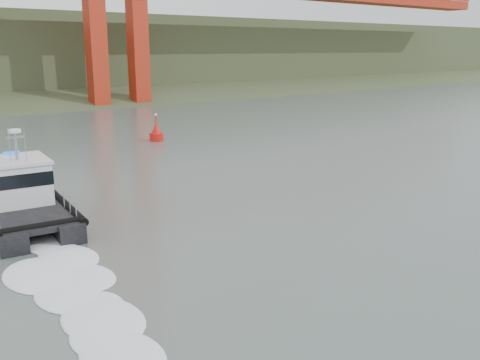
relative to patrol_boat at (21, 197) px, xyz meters
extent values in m
plane|color=#485651|center=(11.84, -17.13, -1.45)|extent=(400.00, 400.00, 0.00)
cube|color=black|center=(1.44, -0.32, -0.99)|extent=(2.58, 12.00, 1.30)
cube|color=black|center=(-0.07, -0.71, -0.47)|extent=(5.33, 10.67, 0.27)
cube|color=silver|center=(0.04, 0.36, 0.90)|extent=(3.62, 4.20, 2.49)
cube|color=black|center=(0.04, 0.36, 1.35)|extent=(3.69, 4.27, 0.81)
cube|color=silver|center=(0.04, 0.36, 2.23)|extent=(3.86, 4.44, 0.17)
cylinder|color=gray|center=(0.00, 0.04, 3.12)|extent=(0.17, 0.17, 1.95)
cylinder|color=white|center=(0.00, 0.04, 4.04)|extent=(0.76, 0.76, 0.19)
cylinder|color=red|center=(20.49, 20.36, -1.10)|extent=(1.58, 1.58, 1.05)
cone|color=red|center=(20.49, 20.36, -0.04)|extent=(1.23, 1.23, 1.58)
cylinder|color=red|center=(20.49, 20.36, 1.01)|extent=(0.14, 0.14, 0.88)
sphere|color=#E5D87F|center=(20.49, 20.36, 1.54)|extent=(0.26, 0.26, 0.26)
camera|label=1|loc=(-8.48, -32.83, 8.80)|focal=40.00mm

